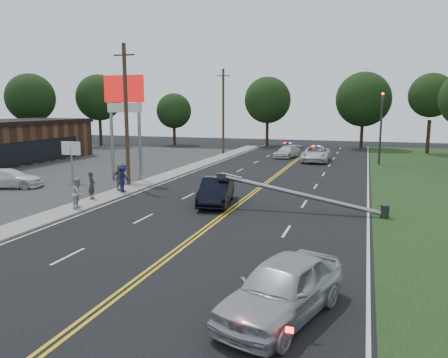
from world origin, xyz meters
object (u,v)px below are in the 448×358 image
(emergency_b, at_px, (287,152))
(utility_pole_mid, at_px, (126,115))
(bystander_b, at_px, (78,193))
(waiting_sedan, at_px, (282,288))
(parked_car, at_px, (9,178))
(pylon_sign, at_px, (124,102))
(fallen_streetlight, at_px, (309,196))
(emergency_a, at_px, (316,154))
(bystander_c, at_px, (123,178))
(small_sign, at_px, (71,152))
(traffic_signal, at_px, (381,122))
(utility_pole_far, at_px, (223,112))
(bystander_a, at_px, (92,185))
(crashed_sedan, at_px, (216,191))
(bystander_d, at_px, (119,178))

(emergency_b, bearing_deg, utility_pole_mid, -95.54)
(emergency_b, distance_m, bystander_b, 29.37)
(waiting_sedan, height_order, parked_car, waiting_sedan)
(pylon_sign, distance_m, fallen_streetlight, 16.66)
(pylon_sign, relative_size, parked_car, 1.73)
(utility_pole_mid, xyz_separation_m, emergency_a, (11.29, 18.58, -4.29))
(parked_car, relative_size, bystander_c, 2.51)
(waiting_sedan, xyz_separation_m, bystander_b, (-13.06, 8.88, 0.14))
(small_sign, bearing_deg, emergency_a, 49.11)
(parked_car, distance_m, bystander_c, 8.92)
(traffic_signal, relative_size, emergency_b, 1.58)
(waiting_sedan, xyz_separation_m, bystander_c, (-13.08, 13.62, 0.22))
(utility_pole_far, relative_size, emergency_a, 1.75)
(bystander_b, bearing_deg, emergency_b, -24.79)
(utility_pole_mid, height_order, bystander_a, utility_pole_mid)
(small_sign, xyz_separation_m, crashed_sedan, (12.76, -3.62, -1.55))
(emergency_b, xyz_separation_m, bystander_b, (-6.66, -28.61, 0.32))
(bystander_a, height_order, bystander_b, bystander_b)
(pylon_sign, xyz_separation_m, parked_car, (-6.44, -5.19, -5.33))
(traffic_signal, bearing_deg, parked_car, -139.99)
(utility_pole_mid, height_order, utility_pole_far, same)
(waiting_sedan, relative_size, emergency_b, 1.09)
(emergency_a, relative_size, bystander_a, 3.45)
(crashed_sedan, bearing_deg, utility_pole_mid, 144.78)
(fallen_streetlight, relative_size, bystander_c, 5.07)
(utility_pole_mid, distance_m, emergency_b, 23.06)
(pylon_sign, distance_m, waiting_sedan, 24.51)
(fallen_streetlight, relative_size, bystander_b, 5.54)
(waiting_sedan, height_order, bystander_a, bystander_a)
(pylon_sign, bearing_deg, emergency_b, 64.61)
(bystander_a, height_order, bystander_c, bystander_c)
(parked_car, distance_m, bystander_d, 8.36)
(crashed_sedan, bearing_deg, pylon_sign, 137.98)
(crashed_sedan, bearing_deg, utility_pole_far, 96.49)
(parked_car, bearing_deg, waiting_sedan, -139.89)
(pylon_sign, xyz_separation_m, bystander_c, (2.45, -4.63, -4.95))
(parked_car, xyz_separation_m, bystander_c, (8.89, 0.56, 0.37))
(traffic_signal, distance_m, utility_pole_mid, 25.12)
(crashed_sedan, relative_size, bystander_a, 2.86)
(utility_pole_far, relative_size, parked_car, 2.16)
(bystander_a, bearing_deg, bystander_d, -19.91)
(pylon_sign, height_order, waiting_sedan, pylon_sign)
(fallen_streetlight, bearing_deg, emergency_a, 95.31)
(fallen_streetlight, relative_size, crashed_sedan, 1.97)
(utility_pole_far, distance_m, waiting_sedan, 41.03)
(waiting_sedan, distance_m, bystander_c, 18.88)
(traffic_signal, height_order, bystander_d, traffic_signal)
(small_sign, height_order, crashed_sedan, small_sign)
(utility_pole_mid, distance_m, parked_car, 9.46)
(bystander_c, bearing_deg, traffic_signal, -36.32)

